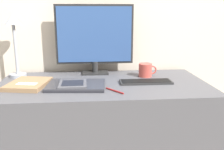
# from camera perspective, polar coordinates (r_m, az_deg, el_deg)

# --- Properties ---
(wall_back) EXTENTS (3.60, 0.05, 2.40)m
(wall_back) POSITION_cam_1_polar(r_m,az_deg,el_deg) (1.84, -2.89, 16.19)
(wall_back) COLOR beige
(wall_back) RESTS_ON ground_plane
(desk) EXTENTS (1.27, 0.64, 0.72)m
(desk) POSITION_cam_1_polar(r_m,az_deg,el_deg) (1.65, -2.01, -13.84)
(desk) COLOR #4C4C51
(desk) RESTS_ON ground_plane
(monitor) EXTENTS (0.53, 0.11, 0.47)m
(monitor) POSITION_cam_1_polar(r_m,az_deg,el_deg) (1.72, -3.99, 8.62)
(monitor) COLOR #262626
(monitor) RESTS_ON desk
(keyboard) EXTENTS (0.32, 0.11, 0.01)m
(keyboard) POSITION_cam_1_polar(r_m,az_deg,el_deg) (1.54, 7.72, -1.52)
(keyboard) COLOR #282828
(keyboard) RESTS_ON desk
(laptop) EXTENTS (0.34, 0.25, 0.02)m
(laptop) POSITION_cam_1_polar(r_m,az_deg,el_deg) (1.45, -8.18, -2.34)
(laptop) COLOR #232328
(laptop) RESTS_ON desk
(ereader) EXTENTS (0.16, 0.17, 0.01)m
(ereader) POSITION_cam_1_polar(r_m,az_deg,el_deg) (1.43, -8.96, -1.97)
(ereader) COLOR #4C4C51
(ereader) RESTS_ON laptop
(desk_lamp) EXTENTS (0.11, 0.11, 0.41)m
(desk_lamp) POSITION_cam_1_polar(r_m,az_deg,el_deg) (1.74, -21.41, 8.18)
(desk_lamp) COLOR #999EA8
(desk_lamp) RESTS_ON desk
(notebook) EXTENTS (0.25, 0.29, 0.03)m
(notebook) POSITION_cam_1_polar(r_m,az_deg,el_deg) (1.53, -18.54, -1.95)
(notebook) COLOR #93704C
(notebook) RESTS_ON desk
(coffee_mug) EXTENTS (0.12, 0.09, 0.09)m
(coffee_mug) POSITION_cam_1_polar(r_m,az_deg,el_deg) (1.68, 7.68, 1.13)
(coffee_mug) COLOR #B7473D
(coffee_mug) RESTS_ON desk
(pen) EXTENTS (0.09, 0.11, 0.01)m
(pen) POSITION_cam_1_polar(r_m,az_deg,el_deg) (1.36, 0.61, -3.61)
(pen) COLOR maroon
(pen) RESTS_ON desk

